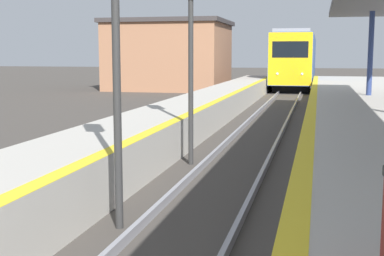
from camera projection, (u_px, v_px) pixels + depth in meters
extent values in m
cube|color=black|center=(296.00, 81.00, 45.74)|extent=(2.44, 20.64, 0.55)
cube|color=#33518C|center=(297.00, 58.00, 45.46)|extent=(2.87, 22.94, 3.48)
cube|color=gold|center=(290.00, 59.00, 34.48)|extent=(2.81, 0.16, 3.42)
cube|color=black|center=(290.00, 49.00, 34.34)|extent=(2.30, 0.06, 1.05)
cube|color=gray|center=(298.00, 36.00, 45.20)|extent=(2.44, 21.79, 0.24)
sphere|color=white|center=(277.00, 74.00, 34.74)|extent=(0.18, 0.18, 0.18)
sphere|color=white|center=(302.00, 74.00, 34.38)|extent=(0.18, 0.18, 0.18)
cylinder|color=#2D2D2D|center=(117.00, 101.00, 7.89)|extent=(0.12, 0.12, 3.89)
cylinder|color=#2D2D2D|center=(191.00, 83.00, 12.58)|extent=(0.12, 0.12, 3.89)
cylinder|color=navy|center=(370.00, 54.00, 21.31)|extent=(0.21, 0.21, 3.32)
cube|color=#9E6B4C|center=(170.00, 57.00, 39.63)|extent=(8.14, 7.29, 4.77)
cube|color=#383333|center=(169.00, 22.00, 39.28)|extent=(8.55, 7.65, 0.30)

